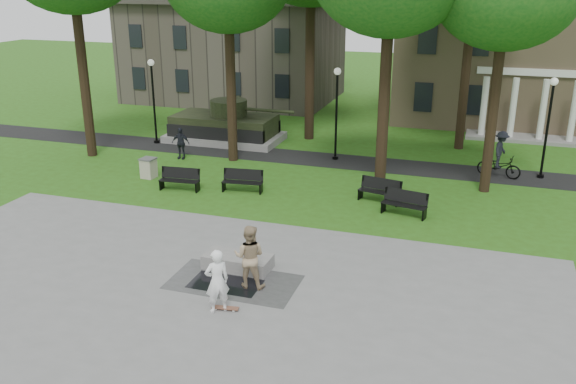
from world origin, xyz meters
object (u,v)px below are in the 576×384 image
Objects in this scene: friend_watching at (249,256)px; park_bench_0 at (180,179)px; skateboarder at (217,281)px; cyclist at (500,159)px; trash_bin at (149,168)px; concrete_block at (238,261)px.

friend_watching reaches higher than park_bench_0.
skateboarder reaches higher than park_bench_0.
cyclist is 2.32× the size of trash_bin.
concrete_block is 1.20× the size of park_bench_0.
skateboarder is at bearing -79.22° from concrete_block.
skateboarder is at bearing -62.21° from park_bench_0.
skateboarder is 17.20m from cyclist.
cyclist is at bearing 57.68° from concrete_block.
cyclist reaches higher than trash_bin.
concrete_block is 1.15× the size of skateboarder.
concrete_block is 0.99× the size of cyclist.
friend_watching reaches higher than trash_bin.
cyclist reaches higher than park_bench_0.
skateboarder reaches higher than concrete_block.
park_bench_0 is 2.49m from trash_bin.
skateboarder is 1.69m from friend_watching.
cyclist is at bearing 18.46° from trash_bin.
skateboarder is at bearing 168.28° from cyclist.
trash_bin is at bearing 135.56° from concrete_block.
park_bench_0 is (-5.93, 9.10, -0.45)m from skateboarder.
trash_bin is (-8.17, 10.20, -0.49)m from skateboarder.
cyclist reaches higher than concrete_block.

